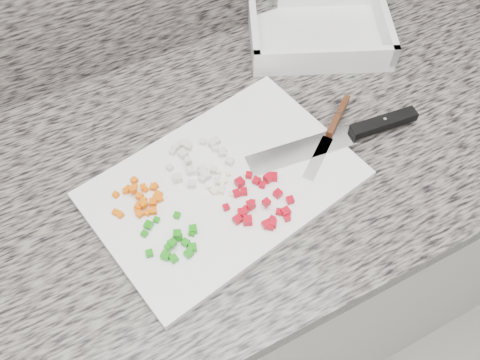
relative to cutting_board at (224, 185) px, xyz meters
The scene contains 11 objects.
cabinet 0.48m from the cutting_board, 115.54° to the left, with size 3.92×0.62×0.86m, color beige.
countertop 0.07m from the cutting_board, 115.54° to the left, with size 3.96×0.64×0.04m, color slate.
cutting_board is the anchor object (origin of this frame).
carrot_pile 0.14m from the cutting_board, 166.92° to the left, with size 0.09×0.08×0.02m.
onion_pile 0.06m from the cutting_board, 109.53° to the left, with size 0.11×0.11×0.02m.
green_pepper_pile 0.13m from the cutting_board, 151.23° to the right, with size 0.09×0.09×0.02m.
red_pepper_pile 0.07m from the cutting_board, 63.53° to the right, with size 0.11×0.12×0.02m.
garlic_pile 0.02m from the cutting_board, 146.98° to the right, with size 0.05×0.06×0.01m.
chef_knife 0.25m from the cutting_board, ahead, with size 0.32×0.07×0.02m.
paring_knife 0.22m from the cutting_board, ahead, with size 0.16×0.13×0.02m.
tray 0.41m from the cutting_board, 35.01° to the left, with size 0.34×0.30×0.06m.
Camera 1 is at (-0.18, 0.94, 1.65)m, focal length 40.00 mm.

